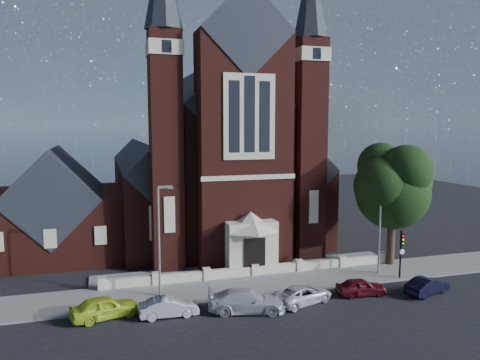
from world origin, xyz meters
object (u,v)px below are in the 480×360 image
object	(u,v)px
parish_hall	(56,213)
street_lamp_right	(381,220)
car_dark_red	(361,287)
car_white_suv	(302,294)
car_silver_b	(247,301)
street_lamp_left	(160,235)
traffic_signal	(401,248)
church	(209,162)
car_silver_a	(169,307)
car_navy	(427,286)
car_lime_van	(104,307)
street_tree	(396,188)

from	to	relation	value
parish_hall	street_lamp_right	size ratio (longest dim) A/B	1.51
parish_hall	car_dark_red	bearing A→B (deg)	-38.85
parish_hall	car_white_suv	bearing A→B (deg)	-45.89
car_silver_b	car_dark_red	distance (m)	8.91
street_lamp_left	traffic_signal	world-z (taller)	street_lamp_left
car_silver_b	church	bearing A→B (deg)	8.06
street_lamp_left	street_lamp_right	xyz separation A→B (m)	(18.00, 0.00, 0.00)
car_white_suv	street_lamp_left	bearing A→B (deg)	48.10
parish_hall	street_lamp_left	bearing A→B (deg)	-59.98
car_silver_a	car_navy	xyz separation A→B (m)	(18.75, -1.37, -0.00)
car_silver_a	car_silver_b	xyz separation A→B (m)	(5.07, -0.71, 0.12)
car_dark_red	car_lime_van	bearing A→B (deg)	92.33
church	car_dark_red	distance (m)	24.73
church	street_lamp_left	distance (m)	20.84
car_silver_a	car_navy	size ratio (longest dim) A/B	1.00
car_navy	street_lamp_left	bearing A→B (deg)	57.86
traffic_signal	street_lamp_right	bearing A→B (deg)	120.01
street_tree	car_lime_van	bearing A→B (deg)	-169.77
street_lamp_right	parish_hall	bearing A→B (deg)	151.78
car_lime_van	car_silver_a	bearing A→B (deg)	-117.52
street_lamp_left	car_silver_a	distance (m)	5.37
car_dark_red	street_lamp_left	bearing A→B (deg)	80.64
church	parish_hall	bearing A→B (deg)	-162.84
car_silver_a	car_silver_b	size ratio (longest dim) A/B	0.74
car_lime_van	street_lamp_right	bearing A→B (deg)	-97.76
traffic_signal	car_lime_van	world-z (taller)	traffic_signal
car_white_suv	car_silver_a	bearing A→B (deg)	69.02
street_lamp_right	car_silver_b	size ratio (longest dim) A/B	1.57
traffic_signal	car_silver_b	distance (m)	14.19
street_lamp_right	car_navy	bearing A→B (deg)	-81.05
traffic_signal	church	bearing A→B (deg)	118.20
parish_hall	street_lamp_right	world-z (taller)	parish_hall
church	traffic_signal	distance (m)	23.94
car_silver_b	street_tree	bearing A→B (deg)	-53.70
street_lamp_left	traffic_signal	distance (m)	19.08
car_silver_b	car_white_suv	size ratio (longest dim) A/B	1.15
street_lamp_right	car_silver_a	size ratio (longest dim) A/B	2.13
car_lime_van	car_silver_b	xyz separation A→B (m)	(9.06, -1.61, 0.02)
street_tree	car_lime_van	distance (m)	25.62
parish_hall	street_tree	size ratio (longest dim) A/B	1.14
car_lime_van	street_tree	bearing A→B (deg)	-94.55
car_white_suv	street_lamp_right	bearing A→B (deg)	-84.63
traffic_signal	car_lime_van	bearing A→B (deg)	-177.17
street_tree	car_silver_a	size ratio (longest dim) A/B	2.81
car_lime_van	car_silver_b	world-z (taller)	car_silver_b
car_silver_b	car_navy	xyz separation A→B (m)	(13.67, -0.66, -0.12)
church	car_dark_red	size ratio (longest dim) A/B	9.50
street_tree	car_silver_a	world-z (taller)	street_tree
car_dark_red	car_white_suv	bearing A→B (deg)	97.44
car_navy	car_silver_b	bearing A→B (deg)	69.94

